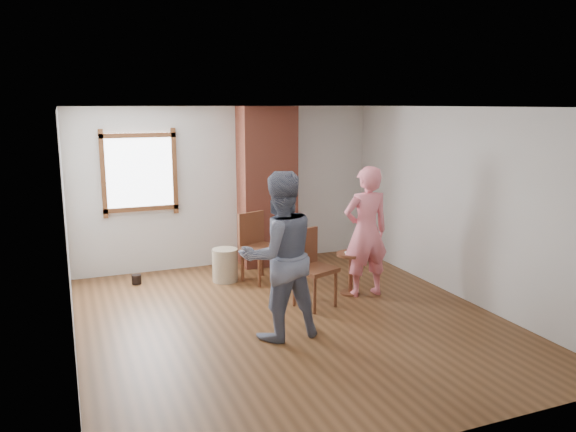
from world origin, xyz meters
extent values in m
plane|color=brown|center=(0.00, 0.00, 0.00)|extent=(5.50, 5.50, 0.00)
cube|color=silver|center=(0.00, 2.75, 1.30)|extent=(5.00, 0.04, 2.60)
cube|color=silver|center=(-2.50, 0.00, 1.30)|extent=(0.04, 5.50, 2.60)
cube|color=silver|center=(2.50, 0.00, 1.30)|extent=(0.04, 5.50, 2.60)
cube|color=white|center=(0.00, 0.00, 2.60)|extent=(5.00, 5.50, 0.04)
cube|color=brown|center=(-1.40, 2.71, 1.60)|extent=(1.14, 0.06, 1.34)
cube|color=white|center=(-1.40, 2.73, 1.60)|extent=(1.00, 0.02, 1.20)
cube|color=#AA523C|center=(0.60, 2.50, 1.30)|extent=(0.90, 0.50, 2.60)
cylinder|color=tan|center=(-0.32, 1.83, 0.25)|extent=(0.41, 0.41, 0.50)
cylinder|color=black|center=(-1.59, 2.18, 0.07)|extent=(0.15, 0.15, 0.14)
cube|color=brown|center=(0.17, 1.62, 0.52)|extent=(0.63, 0.63, 0.06)
cylinder|color=brown|center=(0.06, 1.36, 0.26)|extent=(0.05, 0.05, 0.52)
cylinder|color=brown|center=(0.42, 1.51, 0.26)|extent=(0.05, 0.05, 0.52)
cylinder|color=brown|center=(-0.08, 1.73, 0.26)|extent=(0.05, 0.05, 0.52)
cylinder|color=brown|center=(0.28, 1.87, 0.26)|extent=(0.05, 0.05, 0.52)
cube|color=brown|center=(0.09, 1.82, 0.77)|extent=(0.47, 0.22, 0.52)
cube|color=brown|center=(0.48, 0.34, 0.51)|extent=(0.61, 0.61, 0.06)
cylinder|color=brown|center=(0.36, 0.09, 0.25)|extent=(0.05, 0.05, 0.51)
cylinder|color=brown|center=(0.73, 0.22, 0.25)|extent=(0.05, 0.05, 0.51)
cylinder|color=brown|center=(0.23, 0.45, 0.25)|extent=(0.05, 0.05, 0.51)
cylinder|color=brown|center=(0.59, 0.58, 0.25)|extent=(0.05, 0.05, 0.51)
cube|color=brown|center=(0.40, 0.54, 0.76)|extent=(0.46, 0.21, 0.51)
cylinder|color=brown|center=(1.15, 0.60, 0.58)|extent=(0.40, 0.40, 0.04)
cylinder|color=brown|center=(1.15, 0.60, 0.29)|extent=(0.06, 0.06, 0.54)
cylinder|color=brown|center=(1.15, 0.60, 0.01)|extent=(0.28, 0.28, 0.03)
cylinder|color=white|center=(1.15, 0.60, 0.60)|extent=(0.18, 0.18, 0.01)
cube|color=white|center=(1.16, 0.60, 0.64)|extent=(0.08, 0.07, 0.06)
imported|color=#121833|center=(-0.30, -0.39, 0.96)|extent=(0.97, 0.78, 1.92)
imported|color=pink|center=(1.32, 0.50, 0.91)|extent=(0.68, 0.46, 1.82)
camera|label=1|loc=(-2.49, -6.07, 2.64)|focal=35.00mm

